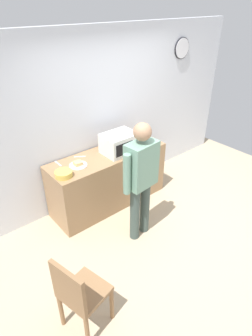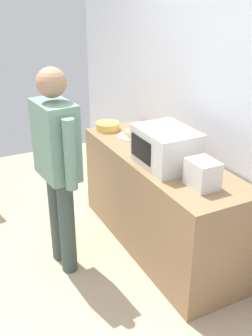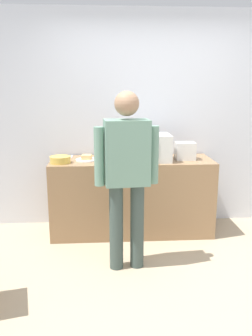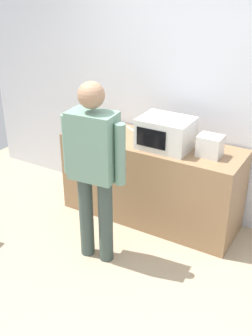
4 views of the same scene
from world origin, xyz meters
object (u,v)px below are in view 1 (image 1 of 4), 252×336
(sandwich_plate, at_px, (78,165))
(spoon_utensil, at_px, (58,164))
(fork_utensil, at_px, (80,157))
(person_standing, at_px, (141,175))
(wooden_chair, at_px, (79,294))
(toaster, at_px, (140,138))
(salad_bowl, at_px, (64,174))
(microwave, at_px, (119,143))

(sandwich_plate, distance_m, spoon_utensil, 0.30)
(sandwich_plate, relative_size, fork_utensil, 1.46)
(spoon_utensil, relative_size, person_standing, 0.10)
(wooden_chair, bearing_deg, spoon_utensil, 66.21)
(sandwich_plate, distance_m, toaster, 1.13)
(spoon_utensil, distance_m, person_standing, 1.23)
(salad_bowl, relative_size, person_standing, 0.14)
(salad_bowl, distance_m, wooden_chair, 1.56)
(fork_utensil, height_order, spoon_utensil, same)
(salad_bowl, xyz_separation_m, spoon_utensil, (0.10, 0.34, -0.03))
(toaster, bearing_deg, person_standing, -131.41)
(microwave, height_order, fork_utensil, microwave)
(sandwich_plate, height_order, toaster, toaster)
(sandwich_plate, relative_size, person_standing, 0.15)
(sandwich_plate, bearing_deg, salad_bowl, -158.75)
(salad_bowl, height_order, spoon_utensil, salad_bowl)
(salad_bowl, bearing_deg, wooden_chair, -115.61)
(person_standing, xyz_separation_m, wooden_chair, (-1.34, -0.62, -0.45))
(fork_utensil, bearing_deg, toaster, -13.03)
(salad_bowl, relative_size, fork_utensil, 1.36)
(toaster, bearing_deg, wooden_chair, -144.96)
(microwave, relative_size, toaster, 2.27)
(wooden_chair, bearing_deg, salad_bowl, 64.39)
(toaster, bearing_deg, microwave, -175.69)
(toaster, xyz_separation_m, spoon_utensil, (-1.32, 0.25, -0.10))
(salad_bowl, xyz_separation_m, toaster, (1.42, 0.09, 0.06))
(fork_utensil, bearing_deg, sandwich_plate, -126.88)
(microwave, bearing_deg, person_standing, -110.14)
(sandwich_plate, xyz_separation_m, fork_utensil, (0.16, 0.21, -0.02))
(microwave, bearing_deg, salad_bowl, -176.55)
(salad_bowl, bearing_deg, fork_utensil, 35.83)
(salad_bowl, bearing_deg, microwave, 3.45)
(fork_utensil, bearing_deg, microwave, -25.68)
(microwave, bearing_deg, fork_utensil, 154.32)
(spoon_utensil, height_order, person_standing, person_standing)
(salad_bowl, bearing_deg, person_standing, -46.87)
(microwave, distance_m, spoon_utensil, 0.94)
(toaster, height_order, fork_utensil, toaster)
(toaster, xyz_separation_m, wooden_chair, (-2.07, -1.45, -0.46))
(sandwich_plate, xyz_separation_m, spoon_utensil, (-0.19, 0.23, -0.02))
(salad_bowl, distance_m, person_standing, 1.01)
(salad_bowl, relative_size, spoon_utensil, 1.36)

